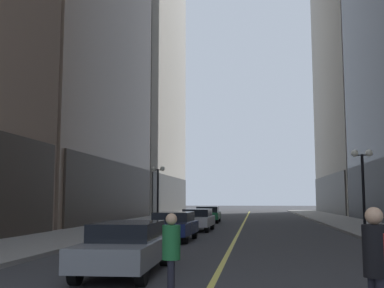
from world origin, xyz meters
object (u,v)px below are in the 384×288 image
(pedestrian_in_green_parka, at_px, (171,251))
(street_lamp_left_far, at_px, (158,182))
(car_silver, at_px, (197,219))
(car_grey, at_px, (127,246))
(pedestrian_in_black_coat, at_px, (376,263))
(car_navy, at_px, (173,225))
(street_lamp_right_mid, at_px, (363,173))
(car_green, at_px, (208,214))

(pedestrian_in_green_parka, distance_m, street_lamp_left_far, 27.32)
(car_silver, distance_m, street_lamp_left_far, 7.99)
(car_grey, distance_m, pedestrian_in_black_coat, 7.32)
(car_navy, relative_size, street_lamp_right_mid, 0.93)
(car_silver, bearing_deg, pedestrian_in_green_parka, -84.33)
(pedestrian_in_green_parka, bearing_deg, car_silver, 95.67)
(car_green, xyz_separation_m, pedestrian_in_black_coat, (5.55, -32.34, 0.35))
(car_grey, height_order, pedestrian_in_green_parka, pedestrian_in_green_parka)
(car_navy, bearing_deg, pedestrian_in_black_coat, -70.25)
(pedestrian_in_black_coat, xyz_separation_m, street_lamp_left_far, (-9.01, 28.65, 2.19))
(pedestrian_in_green_parka, bearing_deg, car_navy, 99.81)
(car_grey, bearing_deg, street_lamp_right_mid, 55.36)
(car_silver, distance_m, pedestrian_in_green_parka, 20.16)
(pedestrian_in_green_parka, distance_m, street_lamp_right_mid, 17.57)
(car_navy, relative_size, car_silver, 1.00)
(car_green, bearing_deg, car_navy, -89.61)
(car_grey, xyz_separation_m, pedestrian_in_black_coat, (4.95, -5.38, 0.35))
(car_silver, height_order, car_green, same)
(car_navy, distance_m, street_lamp_right_mid, 9.99)
(car_grey, distance_m, car_green, 26.98)
(car_silver, bearing_deg, car_grey, -89.27)
(pedestrian_in_black_coat, xyz_separation_m, pedestrian_in_green_parka, (-3.17, 2.06, -0.10))
(car_silver, xyz_separation_m, pedestrian_in_black_coat, (5.17, -22.12, 0.35))
(street_lamp_left_far, bearing_deg, street_lamp_right_mid, -39.70)
(car_grey, distance_m, pedestrian_in_green_parka, 3.77)
(pedestrian_in_green_parka, xyz_separation_m, street_lamp_left_far, (-5.84, 26.59, 2.29))
(car_navy, distance_m, car_green, 17.21)
(pedestrian_in_black_coat, distance_m, street_lamp_right_mid, 18.55)
(street_lamp_left_far, relative_size, street_lamp_right_mid, 1.00)
(pedestrian_in_black_coat, bearing_deg, pedestrian_in_green_parka, 147.01)
(car_grey, height_order, pedestrian_in_black_coat, pedestrian_in_black_coat)
(car_silver, bearing_deg, street_lamp_left_far, 120.51)
(car_navy, xyz_separation_m, pedestrian_in_green_parka, (2.26, -13.08, 0.25))
(car_navy, distance_m, street_lamp_left_far, 14.21)
(car_silver, xyz_separation_m, street_lamp_left_far, (-3.85, 6.53, 2.54))
(car_grey, xyz_separation_m, car_green, (-0.60, 26.97, 0.00))
(car_navy, bearing_deg, car_green, 90.39)
(pedestrian_in_green_parka, bearing_deg, car_grey, 118.22)
(car_grey, height_order, car_silver, same)
(car_navy, xyz_separation_m, car_green, (-0.12, 17.21, 0.00))
(pedestrian_in_black_coat, relative_size, street_lamp_left_far, 0.41)
(pedestrian_in_black_coat, relative_size, pedestrian_in_green_parka, 1.10)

